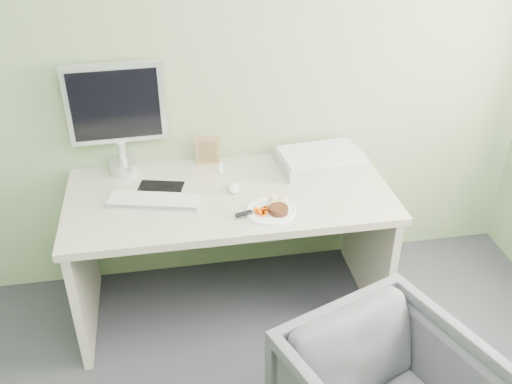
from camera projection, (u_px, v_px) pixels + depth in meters
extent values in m
plane|color=gray|center=(216.00, 46.00, 2.81)|extent=(3.50, 0.00, 3.50)
cube|color=beige|center=(230.00, 196.00, 2.83)|extent=(1.60, 0.75, 0.04)
cube|color=beige|center=(84.00, 270.00, 2.91)|extent=(0.04, 0.70, 0.69)
cube|color=beige|center=(368.00, 240.00, 3.13)|extent=(0.04, 0.70, 0.69)
cylinder|color=white|center=(271.00, 211.00, 2.66)|extent=(0.24, 0.24, 0.01)
cylinder|color=black|center=(279.00, 210.00, 2.63)|extent=(0.11, 0.11, 0.03)
ellipsoid|color=tan|center=(275.00, 199.00, 2.69)|extent=(0.11, 0.08, 0.05)
cube|color=#E94704|center=(262.00, 211.00, 2.62)|extent=(0.07, 0.06, 0.04)
cube|color=silver|center=(264.00, 208.00, 2.65)|extent=(0.12, 0.05, 0.01)
cube|color=black|center=(244.00, 214.00, 2.61)|extent=(0.08, 0.04, 0.02)
cube|color=black|center=(159.00, 191.00, 2.83)|extent=(0.26, 0.24, 0.00)
cube|color=white|center=(154.00, 200.00, 2.72)|extent=(0.45, 0.23, 0.02)
ellipsoid|color=white|center=(234.00, 188.00, 2.82)|extent=(0.07, 0.11, 0.03)
cube|color=#AB7D4F|center=(208.00, 151.00, 3.02)|extent=(0.13, 0.03, 0.16)
cylinder|color=white|center=(220.00, 169.00, 2.97)|extent=(0.02, 0.02, 0.05)
cone|color=#8AB9DD|center=(220.00, 163.00, 2.95)|extent=(0.02, 0.02, 0.02)
cube|color=#A5A7AC|center=(321.00, 160.00, 3.03)|extent=(0.46, 0.33, 0.07)
cylinder|color=silver|center=(124.00, 167.00, 2.97)|extent=(0.15, 0.15, 0.06)
cylinder|color=silver|center=(122.00, 152.00, 2.93)|extent=(0.04, 0.04, 0.11)
cube|color=silver|center=(116.00, 103.00, 2.81)|extent=(0.49, 0.06, 0.41)
cube|color=black|center=(116.00, 105.00, 2.79)|extent=(0.43, 0.02, 0.35)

